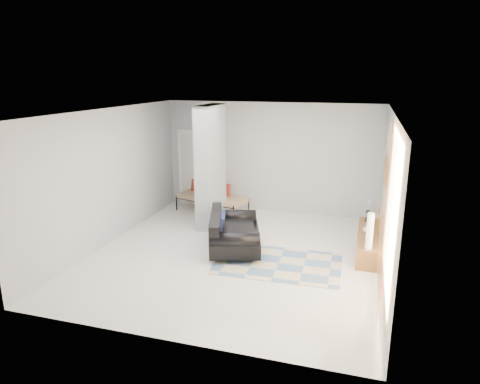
% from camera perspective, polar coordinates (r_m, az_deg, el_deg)
% --- Properties ---
extents(floor, '(6.00, 6.00, 0.00)m').
position_cam_1_polar(floor, '(8.58, -0.55, -8.30)').
color(floor, silver).
rests_on(floor, ground).
extents(ceiling, '(6.00, 6.00, 0.00)m').
position_cam_1_polar(ceiling, '(7.89, -0.60, 10.68)').
color(ceiling, white).
rests_on(ceiling, wall_back).
extents(wall_back, '(6.00, 0.00, 6.00)m').
position_cam_1_polar(wall_back, '(10.96, 4.07, 4.55)').
color(wall_back, '#B9BBBD').
rests_on(wall_back, ground).
extents(wall_front, '(6.00, 0.00, 6.00)m').
position_cam_1_polar(wall_front, '(5.47, -9.94, -6.77)').
color(wall_front, '#B9BBBD').
rests_on(wall_front, ground).
extents(wall_left, '(0.00, 6.00, 6.00)m').
position_cam_1_polar(wall_left, '(9.29, -17.01, 1.97)').
color(wall_left, '#B9BBBD').
rests_on(wall_left, ground).
extents(wall_right, '(0.00, 6.00, 6.00)m').
position_cam_1_polar(wall_right, '(7.80, 19.12, -0.69)').
color(wall_right, '#B9BBBD').
rests_on(wall_right, ground).
extents(partition_column, '(0.35, 1.20, 2.80)m').
position_cam_1_polar(partition_column, '(9.95, -3.92, 3.45)').
color(partition_column, '#9DA2A4').
rests_on(partition_column, floor).
extents(hallway_door, '(0.85, 0.06, 2.04)m').
position_cam_1_polar(hallway_door, '(11.62, -6.18, 3.20)').
color(hallway_door, white).
rests_on(hallway_door, floor).
extents(curtain, '(0.00, 2.55, 2.55)m').
position_cam_1_polar(curtain, '(6.68, 18.80, -2.84)').
color(curtain, '#FF9E43').
rests_on(curtain, wall_right).
extents(wall_art, '(0.04, 0.45, 0.55)m').
position_cam_1_polar(wall_art, '(8.61, 18.87, 2.50)').
color(wall_art, '#3A1C10').
rests_on(wall_art, wall_right).
extents(media_console, '(0.45, 1.96, 0.80)m').
position_cam_1_polar(media_console, '(9.02, 16.81, -6.39)').
color(media_console, brown).
rests_on(media_console, floor).
extents(loveseat, '(1.41, 1.86, 0.76)m').
position_cam_1_polar(loveseat, '(8.70, -1.12, -5.47)').
color(loveseat, silver).
rests_on(loveseat, floor).
extents(daybed, '(1.94, 1.20, 0.77)m').
position_cam_1_polar(daybed, '(11.09, -3.79, -0.55)').
color(daybed, black).
rests_on(daybed, floor).
extents(area_rug, '(2.36, 1.61, 0.01)m').
position_cam_1_polar(area_rug, '(8.22, 5.16, -9.44)').
color(area_rug, '#C5B996').
rests_on(area_rug, floor).
extents(cylinder_lamp, '(0.12, 0.12, 0.67)m').
position_cam_1_polar(cylinder_lamp, '(8.03, 16.92, -5.02)').
color(cylinder_lamp, white).
rests_on(cylinder_lamp, media_console).
extents(bronze_figurine, '(0.13, 0.13, 0.25)m').
position_cam_1_polar(bronze_figurine, '(9.59, 16.68, -3.04)').
color(bronze_figurine, black).
rests_on(bronze_figurine, media_console).
extents(vase, '(0.19, 0.19, 0.19)m').
position_cam_1_polar(vase, '(8.90, 16.63, -4.67)').
color(vase, silver).
rests_on(vase, media_console).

